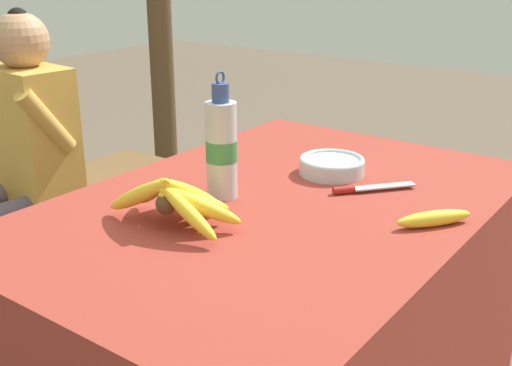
% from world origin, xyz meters
% --- Properties ---
extents(market_counter, '(1.33, 0.91, 0.71)m').
position_xyz_m(market_counter, '(0.00, 0.00, 0.35)').
color(market_counter, maroon).
rests_on(market_counter, ground_plane).
extents(banana_bunch_ripe, '(0.19, 0.33, 0.13)m').
position_xyz_m(banana_bunch_ripe, '(-0.25, 0.10, 0.77)').
color(banana_bunch_ripe, '#4C381E').
rests_on(banana_bunch_ripe, market_counter).
extents(serving_bowl, '(0.18, 0.18, 0.05)m').
position_xyz_m(serving_bowl, '(0.25, -0.01, 0.73)').
color(serving_bowl, silver).
rests_on(serving_bowl, market_counter).
extents(water_bottle, '(0.08, 0.08, 0.31)m').
position_xyz_m(water_bottle, '(-0.06, 0.13, 0.83)').
color(water_bottle, silver).
rests_on(water_bottle, market_counter).
extents(loose_banana_front, '(0.17, 0.14, 0.04)m').
position_xyz_m(loose_banana_front, '(0.08, -0.37, 0.72)').
color(loose_banana_front, yellow).
rests_on(loose_banana_front, market_counter).
extents(knife, '(0.19, 0.16, 0.02)m').
position_xyz_m(knife, '(0.18, -0.14, 0.72)').
color(knife, '#BCBCC1').
rests_on(knife, market_counter).
extents(wooden_bench, '(1.44, 0.32, 0.41)m').
position_xyz_m(wooden_bench, '(0.03, 1.20, 0.34)').
color(wooden_bench, brown).
rests_on(wooden_bench, ground_plane).
extents(seated_vendor, '(0.42, 0.41, 1.10)m').
position_xyz_m(seated_vendor, '(0.08, 1.17, 0.63)').
color(seated_vendor, '#564C60').
rests_on(seated_vendor, ground_plane).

